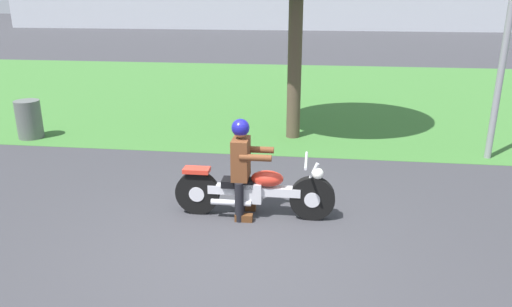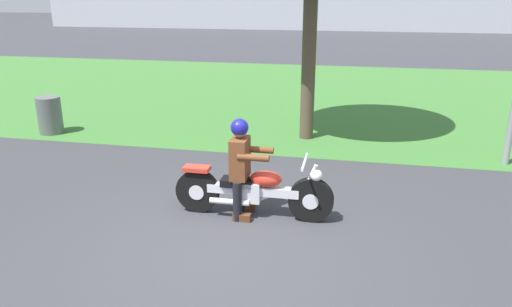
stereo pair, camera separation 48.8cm
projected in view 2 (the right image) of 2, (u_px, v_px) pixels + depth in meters
The scene contains 5 objects.
ground at pixel (224, 249), 5.88m from camera, with size 120.00×120.00×0.00m, color #38383D.
grass_verge at pixel (308, 94), 14.77m from camera, with size 60.00×12.00×0.01m, color #3D7533.
motorcycle_lead at pixel (253, 191), 6.63m from camera, with size 2.21×0.66×0.87m.
rider_lead at pixel (241, 160), 6.53m from camera, with size 0.55×0.48×1.39m.
trash_can at pixel (50, 115), 10.56m from camera, with size 0.51×0.51×0.81m, color #595E5B.
Camera 2 is at (1.45, -5.01, 2.98)m, focal length 33.98 mm.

